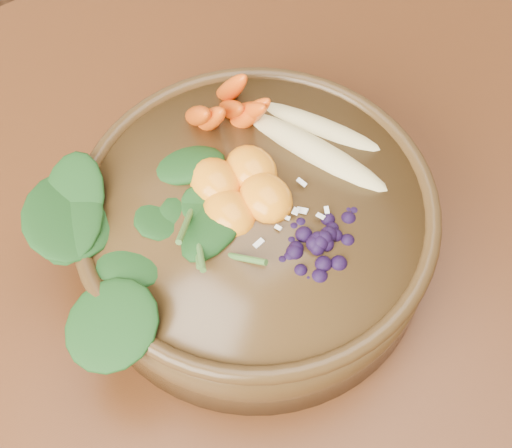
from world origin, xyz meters
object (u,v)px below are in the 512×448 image
object	(u,v)px
kale_heap	(158,184)
blueberry_pile	(321,232)
carrot_cluster	(224,84)
banana_halves	(318,127)
dining_table	(479,177)
stoneware_bowl	(256,230)
mandarin_cluster	(240,179)

from	to	relation	value
kale_heap	blueberry_pile	xyz separation A→B (m)	(0.08, -0.11, -0.00)
kale_heap	carrot_cluster	size ratio (longest dim) A/B	2.38
banana_halves	dining_table	bearing A→B (deg)	-27.96
banana_halves	blueberry_pile	size ratio (longest dim) A/B	1.24
kale_heap	carrot_cluster	distance (m)	0.10
stoneware_bowl	blueberry_pile	bearing A→B (deg)	-71.88
mandarin_cluster	blueberry_pile	xyz separation A→B (m)	(0.02, -0.08, 0.00)
dining_table	stoneware_bowl	bearing A→B (deg)	175.94
banana_halves	blueberry_pile	xyz separation A→B (m)	(-0.06, -0.09, 0.01)
dining_table	kale_heap	bearing A→B (deg)	169.07
stoneware_bowl	blueberry_pile	size ratio (longest dim) A/B	2.16
carrot_cluster	blueberry_pile	distance (m)	0.15
dining_table	kale_heap	world-z (taller)	kale_heap
dining_table	kale_heap	size ratio (longest dim) A/B	8.20
stoneware_bowl	mandarin_cluster	size ratio (longest dim) A/B	3.15
blueberry_pile	mandarin_cluster	bearing A→B (deg)	105.99
carrot_cluster	mandarin_cluster	bearing A→B (deg)	-129.81
stoneware_bowl	mandarin_cluster	xyz separation A→B (m)	(-0.00, 0.02, 0.06)
stoneware_bowl	blueberry_pile	distance (m)	0.09
kale_heap	mandarin_cluster	distance (m)	0.07
stoneware_bowl	kale_heap	world-z (taller)	kale_heap
dining_table	banana_halves	xyz separation A→B (m)	(-0.21, 0.05, 0.19)
stoneware_bowl	blueberry_pile	xyz separation A→B (m)	(0.02, -0.06, 0.06)
kale_heap	blueberry_pile	distance (m)	0.13
blueberry_pile	kale_heap	bearing A→B (deg)	127.06
dining_table	carrot_cluster	size ratio (longest dim) A/B	19.47
kale_heap	banana_halves	world-z (taller)	kale_heap
carrot_cluster	mandarin_cluster	world-z (taller)	carrot_cluster
kale_heap	blueberry_pile	bearing A→B (deg)	-52.94
dining_table	carrot_cluster	bearing A→B (deg)	156.74
dining_table	banana_halves	distance (m)	0.29
mandarin_cluster	stoneware_bowl	bearing A→B (deg)	-81.08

